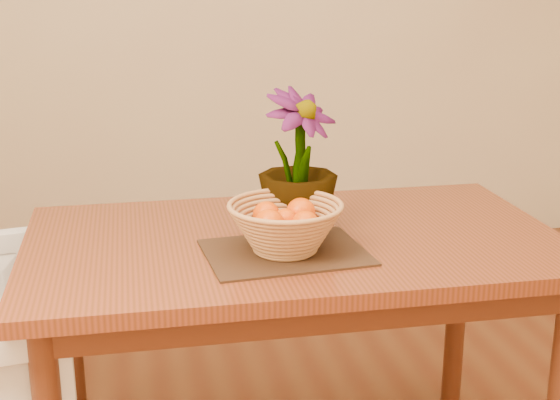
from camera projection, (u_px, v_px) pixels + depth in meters
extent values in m
cube|color=maroon|center=(295.00, 243.00, 2.06)|extent=(1.40, 0.80, 0.04)
cube|color=#482110|center=(294.00, 265.00, 2.07)|extent=(1.28, 0.68, 0.08)
cylinder|color=#482110|center=(71.00, 338.00, 2.35)|extent=(0.06, 0.06, 0.71)
cylinder|color=#482110|center=(457.00, 306.00, 2.58)|extent=(0.06, 0.06, 0.71)
cube|color=#341D13|center=(285.00, 252.00, 1.92)|extent=(0.41, 0.33, 0.01)
cylinder|color=#B47D4B|center=(285.00, 250.00, 1.92)|extent=(0.14, 0.14, 0.01)
sphere|color=#F44803|center=(285.00, 221.00, 1.90)|extent=(0.06, 0.06, 0.06)
sphere|color=#F44803|center=(301.00, 212.00, 1.94)|extent=(0.07, 0.07, 0.07)
sphere|color=#F44803|center=(266.00, 215.00, 1.94)|extent=(0.07, 0.07, 0.07)
sphere|color=#F44803|center=(269.00, 224.00, 1.85)|extent=(0.07, 0.07, 0.07)
sphere|color=#F44803|center=(305.00, 225.00, 1.86)|extent=(0.07, 0.07, 0.07)
imported|color=#1C4814|center=(298.00, 161.00, 2.06)|extent=(0.30, 0.30, 0.38)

